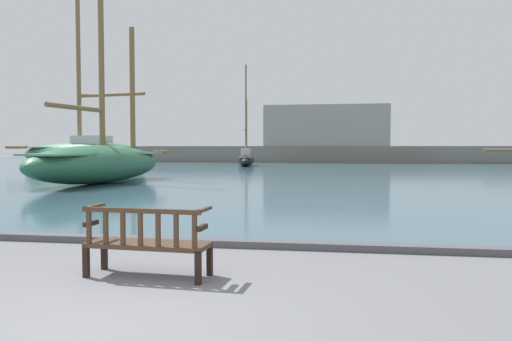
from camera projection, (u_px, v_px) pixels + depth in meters
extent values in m
plane|color=slate|center=(97.00, 325.00, 4.72)|extent=(160.00, 160.00, 0.00)
cube|color=#385666|center=(313.00, 164.00, 48.10)|extent=(100.00, 80.00, 0.08)
cube|color=#4C4C50|center=(204.00, 242.00, 8.51)|extent=(40.00, 0.30, 0.12)
cube|color=black|center=(104.00, 254.00, 6.89)|extent=(0.07, 0.07, 0.42)
cube|color=black|center=(210.00, 260.00, 6.54)|extent=(0.07, 0.07, 0.42)
cube|color=black|center=(86.00, 261.00, 6.45)|extent=(0.07, 0.07, 0.42)
cube|color=black|center=(198.00, 268.00, 6.10)|extent=(0.07, 0.07, 0.42)
cube|color=#422D1E|center=(148.00, 245.00, 6.48)|extent=(1.63, 0.63, 0.06)
cube|color=#422D1E|center=(140.00, 211.00, 6.25)|extent=(1.60, 0.16, 0.06)
cube|color=#422D1E|center=(89.00, 227.00, 6.42)|extent=(0.06, 0.04, 0.41)
cube|color=#422D1E|center=(106.00, 228.00, 6.37)|extent=(0.06, 0.04, 0.41)
cube|color=#422D1E|center=(123.00, 229.00, 6.31)|extent=(0.06, 0.04, 0.41)
cube|color=#422D1E|center=(140.00, 229.00, 6.26)|extent=(0.06, 0.04, 0.41)
cube|color=#422D1E|center=(158.00, 230.00, 6.20)|extent=(0.06, 0.04, 0.41)
cube|color=#422D1E|center=(176.00, 231.00, 6.15)|extent=(0.06, 0.04, 0.41)
cube|color=#422D1E|center=(195.00, 232.00, 6.10)|extent=(0.06, 0.04, 0.41)
cube|color=black|center=(91.00, 223.00, 6.56)|extent=(0.08, 0.30, 0.06)
cube|color=#422D1E|center=(94.00, 206.00, 6.63)|extent=(0.09, 0.47, 0.04)
cube|color=black|center=(202.00, 228.00, 6.21)|extent=(0.08, 0.30, 0.06)
cube|color=#422D1E|center=(204.00, 210.00, 6.29)|extent=(0.09, 0.47, 0.04)
ellipsoid|color=#2D6647|center=(83.00, 155.00, 37.83)|extent=(11.19, 5.01, 2.03)
cube|color=#5B9375|center=(83.00, 147.00, 37.80)|extent=(9.77, 4.00, 0.08)
cube|color=beige|center=(92.00, 141.00, 37.52)|extent=(2.82, 2.18, 0.83)
cylinder|color=brown|center=(78.00, 53.00, 37.55)|extent=(0.32, 0.32, 14.15)
cylinder|color=brown|center=(111.00, 95.00, 36.78)|extent=(5.63, 1.21, 0.26)
cylinder|color=brown|center=(16.00, 147.00, 39.88)|extent=(2.05, 0.60, 0.26)
ellipsoid|color=black|center=(246.00, 160.00, 42.42)|extent=(2.34, 6.27, 0.94)
cube|color=#4C4C51|center=(246.00, 157.00, 42.41)|extent=(1.88, 5.49, 0.08)
cube|color=beige|center=(246.00, 153.00, 41.93)|extent=(1.00, 1.61, 0.73)
cylinder|color=brown|center=(246.00, 111.00, 42.37)|extent=(0.14, 0.14, 7.80)
cylinder|color=brown|center=(245.00, 131.00, 41.14)|extent=(0.51, 2.62, 0.11)
cylinder|color=brown|center=(246.00, 128.00, 44.12)|extent=(0.14, 0.14, 5.07)
cylinder|color=brown|center=(247.00, 156.00, 46.02)|extent=(0.28, 1.12, 0.11)
cylinder|color=brown|center=(501.00, 150.00, 37.96)|extent=(2.34, 0.29, 0.22)
ellipsoid|color=#2D6647|center=(100.00, 164.00, 22.05)|extent=(3.92, 9.24, 1.69)
cube|color=#5B9375|center=(100.00, 154.00, 22.03)|extent=(3.13, 8.08, 0.08)
cylinder|color=brown|center=(101.00, 53.00, 22.03)|extent=(0.25, 0.25, 8.80)
cylinder|color=brown|center=(76.00, 108.00, 20.51)|extent=(0.76, 3.46, 0.20)
cylinder|color=brown|center=(132.00, 90.00, 24.43)|extent=(0.25, 0.25, 6.09)
cylinder|color=brown|center=(159.00, 152.00, 26.98)|extent=(0.44, 1.51, 0.20)
cube|color=slate|center=(315.00, 155.00, 50.98)|extent=(55.51, 2.40, 1.76)
cube|color=gray|center=(326.00, 126.00, 50.66)|extent=(12.58, 2.00, 4.18)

